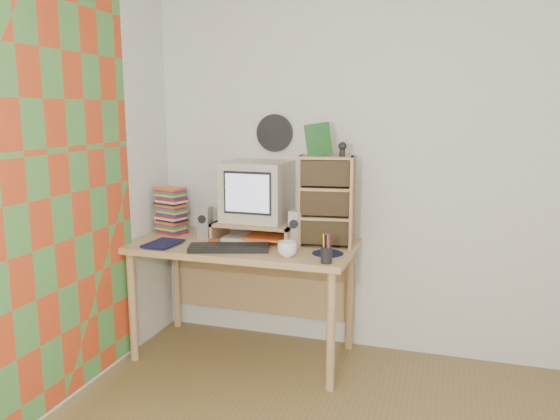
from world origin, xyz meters
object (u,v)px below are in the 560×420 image
Objects in this scene: desk at (247,261)px; dvd_stack at (171,214)px; crt_monitor at (256,191)px; diary at (151,241)px; cd_rack at (326,201)px; mug at (287,249)px; keyboard at (229,248)px.

desk is 0.63m from dvd_stack.
dvd_stack is at bearing 173.92° from desk.
crt_monitor is 0.73m from diary.
cd_rack is at bearing 19.38° from diary.
mug is (0.93, -0.35, -0.09)m from dvd_stack.
desk is 5.39× the size of dvd_stack.
keyboard is 0.53m from diary.
cd_rack is 1.13m from diary.
diary reaches higher than desk.
desk is at bearing 10.56° from dvd_stack.
dvd_stack is (-0.56, 0.32, 0.11)m from keyboard.
crt_monitor is 1.56× the size of dvd_stack.
cd_rack reaches higher than desk.
dvd_stack is (-0.61, -0.03, -0.18)m from crt_monitor.
desk is 0.66m from cd_rack.
mug is (0.33, -0.38, -0.27)m from crt_monitor.
crt_monitor is 0.48m from cd_rack.
keyboard is 0.86× the size of cd_rack.
dvd_stack is at bearing -176.28° from crt_monitor.
cd_rack is 0.43m from mug.
dvd_stack is 0.34m from diary.
crt_monitor reaches higher than diary.
crt_monitor is at bearing 19.12° from dvd_stack.
desk is at bearing -111.61° from crt_monitor.
mug is at bearing -121.60° from cd_rack.
cd_rack is 4.92× the size of mug.
desk is at bearing 28.94° from diary.
dvd_stack is 1.19× the size of diary.
cd_rack is at bearing -4.11° from crt_monitor.
cd_rack is at bearing 4.75° from desk.
diary is (-0.58, -0.35, -0.29)m from crt_monitor.
mug is 0.91m from diary.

